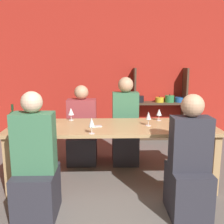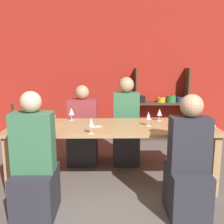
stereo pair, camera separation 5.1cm
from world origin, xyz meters
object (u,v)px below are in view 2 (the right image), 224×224
Objects in this scene: mixing_bowl at (44,120)px; cell_phone at (95,126)px; wine_glass_empty_b at (159,113)px; wine_glass_empty_c at (213,123)px; wine_glass_red_a at (91,123)px; person_far_a at (83,134)px; person_near_b at (35,172)px; wine_bottle_dark at (187,113)px; wine_glass_empty_a at (24,114)px; wine_glass_red_b at (71,112)px; person_near_a at (188,172)px; wine_glass_white_a at (148,116)px; dining_table at (112,132)px; person_far_b at (126,131)px; wine_bottle_green at (13,121)px; shelf_unit at (161,113)px.

mixing_bowl is 0.68m from cell_phone.
wine_glass_empty_b is 1.01× the size of wine_glass_empty_c.
cell_phone is (0.03, 0.30, -0.12)m from wine_glass_red_a.
person_near_b is at bearing 77.08° from person_far_a.
wine_bottle_dark is 1.70× the size of wine_glass_empty_a.
wine_glass_empty_a is 1.15× the size of wine_glass_empty_b.
wine_glass_red_b is 1.03× the size of cell_phone.
person_near_b is at bearing -131.62° from cell_phone.
cell_phone is 0.91m from person_near_b.
cell_phone is 1.19m from person_near_a.
wine_glass_red_a is 1.02× the size of wine_glass_white_a.
dining_table is 7.94× the size of mixing_bowl.
person_far_b reaches higher than person_far_a.
wine_bottle_green is 1.92m from person_near_a.
wine_bottle_green reaches higher than dining_table.
cell_phone is at bearing 105.94° from person_far_a.
wine_glass_empty_c is at bearing -12.47° from cell_phone.
person_far_b reaches higher than wine_glass_empty_b.
wine_glass_white_a is 0.86m from person_far_b.
wine_glass_red_b is (-1.17, 0.05, 0.00)m from wine_glass_empty_b.
wine_bottle_dark is at bearing 2.90° from mixing_bowl.
person_far_a is (-1.44, -1.19, -0.10)m from shelf_unit.
mixing_bowl is 1.03× the size of wine_bottle_dark.
dining_table is 8.20× the size of wine_bottle_dark.
person_far_b reaches higher than wine_glass_red_a.
person_near_a is at bearing -23.86° from wine_glass_empty_a.
person_near_b is (-0.34, -1.46, 0.04)m from person_far_a.
wine_glass_empty_b reaches higher than mixing_bowl.
person_far_a is (0.67, 0.67, -0.46)m from wine_glass_empty_a.
person_far_b is at bearing 61.36° from cell_phone.
shelf_unit is at bearing 44.91° from mixing_bowl.
wine_glass_red_a is at bearing -123.10° from dining_table.
wine_glass_red_b is (-0.99, 0.33, -0.00)m from wine_glass_white_a.
mixing_bowl is at bearing -135.09° from shelf_unit.
wine_glass_white_a reaches higher than wine_glass_red_b.
wine_bottle_green is at bearing 59.30° from person_far_a.
wine_glass_empty_b is at bearing 19.00° from wine_bottle_green.
wine_bottle_green reaches higher than cell_phone.
person_far_b is at bearing 30.00° from mixing_bowl.
wine_glass_empty_b is at bearing 132.24° from person_far_b.
shelf_unit reaches higher than mixing_bowl.
wine_glass_red_a is 1.23m from person_far_a.
wine_glass_empty_c is 1.43m from person_far_b.
person_near_a is 1.53m from person_far_b.
person_near_b reaches higher than dining_table.
wine_glass_empty_a is 1.16× the size of wine_glass_empty_c.
person_near_a is at bearing -44.28° from dining_table.
shelf_unit is at bearing 92.59° from wine_glass_empty_c.
person_far_a is at bearing 105.94° from cell_phone.
wine_glass_red_a is 0.76m from wine_glass_white_a.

